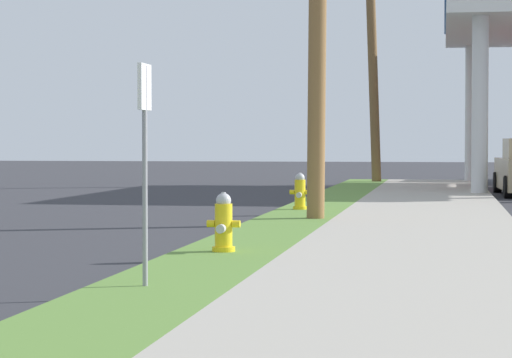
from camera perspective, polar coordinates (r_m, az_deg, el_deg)
name	(u,v)px	position (r m, az deg, el deg)	size (l,w,h in m)	color
fire_hydrant_second	(223,226)	(13.96, -1.68, -2.40)	(0.42, 0.38, 0.74)	yellow
fire_hydrant_third	(300,193)	(22.56, 2.27, -0.74)	(0.42, 0.37, 0.74)	yellow
utility_pole_background	(373,57)	(38.36, 5.99, 6.21)	(1.25, 0.85, 8.30)	brown
street_sign_post	(145,127)	(10.65, -5.72, 2.64)	(0.05, 0.36, 2.12)	gray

